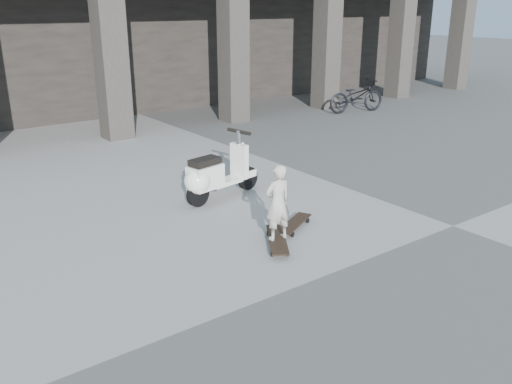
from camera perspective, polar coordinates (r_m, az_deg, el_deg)
ground at (r=8.79m, az=20.06°, el=-3.38°), size 90.00×90.00×0.00m
colonnade at (r=19.38m, az=-16.40°, el=17.97°), size 28.00×8.82×6.00m
longboard at (r=7.60m, az=2.26°, el=-5.06°), size 0.76×0.98×0.10m
skateboard_spare at (r=8.16m, az=4.07°, el=-3.34°), size 0.86×0.58×0.10m
child at (r=7.39m, az=2.31°, el=-1.11°), size 0.41×0.28×1.07m
scooter at (r=9.16m, az=-4.70°, el=1.67°), size 1.62×0.67×1.14m
bicycle at (r=17.28m, az=10.51°, el=9.87°), size 1.98×1.06×0.99m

